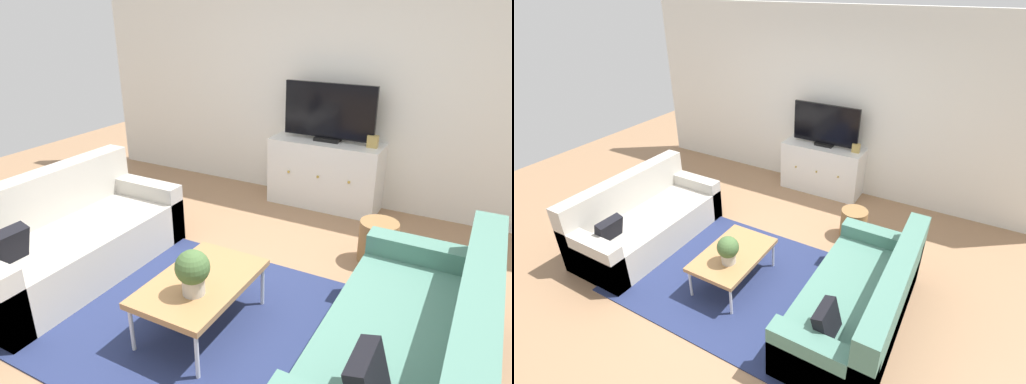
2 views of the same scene
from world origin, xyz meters
The scene contains 11 objects.
ground_plane centered at (0.00, 0.00, 0.00)m, with size 10.00×10.00×0.00m, color #997251.
wall_back centered at (0.00, 2.55, 1.35)m, with size 6.40×0.12×2.70m, color silver.
area_rug centered at (0.00, -0.15, 0.01)m, with size 2.50×1.90×0.01m, color navy.
couch_left_side centered at (-1.44, -0.10, 0.28)m, with size 0.88×1.87×0.85m.
couch_right_side centered at (1.44, -0.10, 0.28)m, with size 0.88×1.87×0.85m.
coffee_table centered at (0.01, -0.19, 0.36)m, with size 0.60×0.93×0.39m.
potted_plant centered at (0.06, -0.34, 0.56)m, with size 0.23×0.23×0.31m.
tv_console centered at (0.00, 2.27, 0.38)m, with size 1.24×0.47×0.76m.
flat_screen_tv centered at (0.00, 2.29, 1.08)m, with size 1.02×0.16×0.63m.
mantel_clock centered at (0.50, 2.27, 0.83)m, with size 0.11×0.07×0.13m, color tan.
wicker_basket centered at (0.87, 1.31, 0.19)m, with size 0.34×0.34×0.38m, color olive.
Camera 2 is at (1.99, -2.84, 2.97)m, focal length 26.81 mm.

